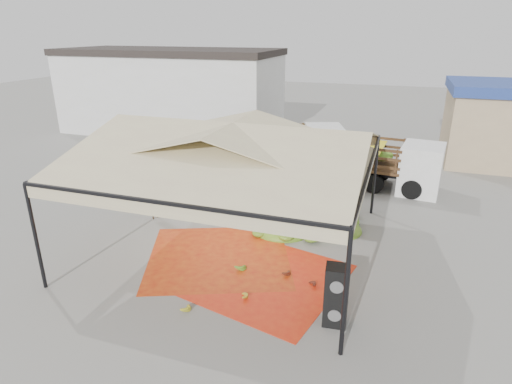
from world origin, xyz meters
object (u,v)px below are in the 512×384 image
(speaker_stack, at_px, (336,296))
(vendor, at_px, (281,179))
(truck_left, at_px, (282,143))
(banana_heap, at_px, (299,209))
(truck_right, at_px, (374,158))

(speaker_stack, bearing_deg, vendor, 108.57)
(speaker_stack, xyz_separation_m, truck_left, (-4.40, 11.09, 0.57))
(banana_heap, distance_m, vendor, 2.60)
(banana_heap, relative_size, truck_right, 0.80)
(vendor, xyz_separation_m, truck_right, (3.49, 2.65, 0.50))
(speaker_stack, relative_size, truck_left, 0.23)
(speaker_stack, height_order, truck_right, truck_right)
(vendor, xyz_separation_m, truck_left, (-0.97, 3.56, 0.56))
(vendor, height_order, truck_left, truck_left)
(banana_heap, relative_size, speaker_stack, 3.26)
(speaker_stack, bearing_deg, banana_heap, 106.23)
(vendor, bearing_deg, truck_right, -167.16)
(banana_heap, height_order, truck_left, truck_left)
(truck_left, xyz_separation_m, truck_right, (4.47, -0.91, -0.06))
(truck_left, height_order, truck_right, truck_left)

